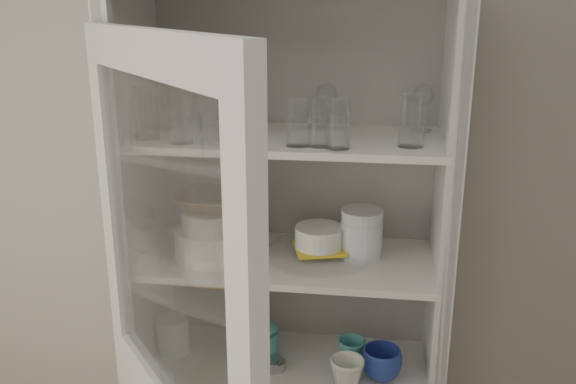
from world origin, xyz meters
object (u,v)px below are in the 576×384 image
Objects in this scene: cream_bowl at (212,218)px; measuring_cups at (265,363)px; terracotta_bowl at (211,201)px; glass_platter at (319,252)px; mug_blue at (381,363)px; pantry_cabinet at (290,332)px; teal_jar at (264,343)px; goblet_2 at (327,104)px; mug_teal at (352,351)px; yellow_trivet at (319,248)px; mug_white at (347,373)px; goblet_0 at (204,102)px; white_canister at (173,335)px; white_ramekin at (319,237)px; grey_bowl_stack at (362,233)px; plate_stack_back at (239,223)px; goblet_1 at (240,103)px; plate_stack_front at (213,241)px; goblet_3 at (423,106)px.

cream_bowl is 0.54m from measuring_cups.
glass_platter is at bearing 8.51° from terracotta_bowl.
glass_platter is 0.42m from mug_blue.
pantry_cabinet is 5.98× the size of glass_platter.
pantry_cabinet is 0.10m from teal_jar.
goblet_2 reaches higher than mug_teal.
yellow_trivet is (0.34, 0.05, -0.10)m from cream_bowl.
yellow_trivet is 0.41m from teal_jar.
mug_white is 1.12× the size of measuring_cups.
yellow_trivet is 0.40m from mug_teal.
glass_platter is 3.67× the size of mug_teal.
yellow_trivet is 1.39× the size of mug_white.
white_canister is at bearing -149.73° from goblet_0.
goblet_2 is 1.01× the size of white_ramekin.
pantry_cabinet reaches higher than grey_bowl_stack.
plate_stack_back is 0.20m from cream_bowl.
goblet_1 is at bearing 122.52° from measuring_cups.
teal_jar is at bearing -178.63° from white_ramekin.
plate_stack_front is 0.14m from terracotta_bowl.
grey_bowl_stack is (-0.17, -0.09, -0.40)m from goblet_3.
goblet_1 is at bearing 62.88° from terracotta_bowl.
yellow_trivet is (0.27, -0.09, -0.45)m from goblet_1.
plate_stack_front reaches higher than white_canister.
yellow_trivet is 1.61× the size of mug_teal.
goblet_1 is 0.83m from teal_jar.
cream_bowl is (-0.24, -0.10, 0.45)m from pantry_cabinet.
goblet_2 is 0.81× the size of cream_bowl.
goblet_1 is 1.00× the size of goblet_2.
terracotta_bowl is at bearing -172.92° from grey_bowl_stack.
goblet_0 is 1.22× the size of white_canister.
teal_jar is at bearing 16.75° from cream_bowl.
goblet_2 is 0.48m from glass_platter.
yellow_trivet is 0.98× the size of white_ramekin.
terracotta_bowl reaches higher than glass_platter.
plate_stack_back reaches higher than yellow_trivet.
goblet_2 is 0.72× the size of terracotta_bowl.
grey_bowl_stack is 1.20× the size of mug_blue.
goblet_1 reaches higher than mug_blue.
plate_stack_front is at bearing 163.64° from mug_teal.
teal_jar is at bearing 103.60° from measuring_cups.
mug_white is (0.40, -0.26, -0.40)m from plate_stack_back.
plate_stack_back is at bearing 123.27° from goblet_1.
cream_bowl is at bearing -157.01° from pantry_cabinet.
white_ramekin is (0.00, 0.00, 0.04)m from yellow_trivet.
mug_teal is at bearing 13.86° from measuring_cups.
glass_platter is 0.05m from white_ramekin.
mug_blue is at bearing -38.53° from goblet_2.
plate_stack_front is at bearing -163.25° from teal_jar.
mug_blue is at bearing -1.26° from cream_bowl.
plate_stack_back is 0.23m from terracotta_bowl.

